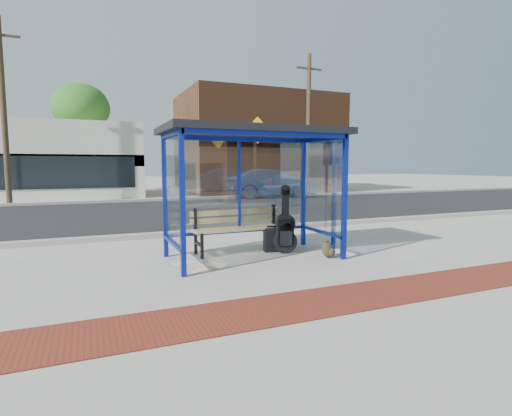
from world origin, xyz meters
name	(u,v)px	position (x,y,z in m)	size (l,w,h in m)	color
ground	(253,258)	(0.00, 0.00, 0.00)	(120.00, 120.00, 0.00)	#B2ADA0
brick_paver_strip	(331,300)	(0.00, -2.60, 0.01)	(60.00, 1.00, 0.01)	maroon
curb_near	(210,232)	(0.00, 2.90, 0.06)	(60.00, 0.25, 0.12)	gray
street_asphalt	(171,212)	(0.00, 8.00, 0.00)	(60.00, 10.00, 0.00)	black
curb_far	(151,200)	(0.00, 13.10, 0.06)	(60.00, 0.25, 0.12)	gray
far_sidewalk	(145,198)	(0.00, 15.00, 0.00)	(60.00, 4.00, 0.01)	#B2ADA0
bus_shelter	(252,147)	(0.00, 0.07, 2.07)	(3.30, 1.80, 2.42)	#0D1D94
storefront_brown	(257,144)	(8.00, 18.49, 3.20)	(10.00, 7.08, 6.40)	#59331E
tree_mid	(81,108)	(-3.00, 22.00, 5.45)	(3.60, 3.60, 7.03)	#4C3826
tree_right	(292,119)	(12.50, 22.00, 5.45)	(3.60, 3.60, 7.03)	#4C3826
utility_pole_west	(4,110)	(-6.00, 13.40, 4.11)	(1.60, 0.24, 8.00)	#4C3826
utility_pole_east	(308,124)	(9.00, 13.40, 4.11)	(1.60, 0.24, 8.00)	#4C3826
bench	(239,226)	(-0.06, 0.62, 0.52)	(1.95, 0.53, 0.91)	black
guitar_bag	(285,230)	(0.74, 0.14, 0.47)	(0.48, 0.24, 1.28)	black
suitcase	(272,240)	(0.55, 0.36, 0.25)	(0.34, 0.25, 0.53)	black
backpack	(328,250)	(1.31, -0.54, 0.15)	(0.32, 0.31, 0.32)	#2A2A17
sign_post	(335,185)	(1.85, 0.09, 1.33)	(0.13, 0.29, 2.37)	navy
newspaper_a	(184,263)	(-1.30, 0.13, 0.00)	(0.38, 0.30, 0.01)	white
newspaper_b	(203,270)	(-1.12, -0.50, 0.00)	(0.35, 0.27, 0.01)	white
newspaper_c	(216,265)	(-0.83, -0.27, 0.00)	(0.38, 0.30, 0.01)	white
parked_car	(271,183)	(6.37, 12.79, 0.78)	(1.65, 4.73, 1.56)	#1A294A
fire_hydrant	(331,188)	(11.10, 14.15, 0.35)	(0.30, 0.19, 0.65)	#A3110B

